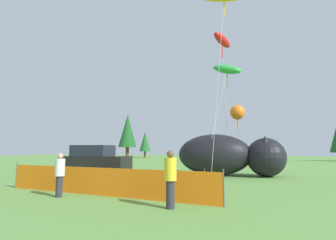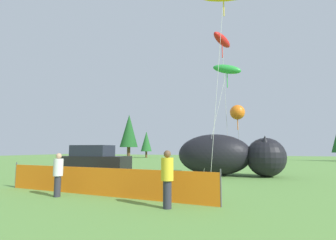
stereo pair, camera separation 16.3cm
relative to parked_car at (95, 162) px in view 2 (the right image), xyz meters
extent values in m
plane|color=#609342|center=(3.67, -0.61, -1.01)|extent=(120.00, 120.00, 0.00)
cube|color=black|center=(0.05, 0.01, -0.19)|extent=(4.43, 2.15, 1.14)
cube|color=#1E232D|center=(-0.16, -0.02, 0.72)|extent=(2.50, 1.82, 0.68)
cylinder|color=black|center=(1.28, 0.98, -0.72)|extent=(0.61, 0.30, 0.59)
cylinder|color=black|center=(1.45, -0.69, -0.72)|extent=(0.61, 0.30, 0.59)
cylinder|color=black|center=(-1.36, 0.70, -0.72)|extent=(0.61, 0.30, 0.59)
cylinder|color=black|center=(-1.18, -0.97, -0.72)|extent=(0.61, 0.30, 0.59)
cube|color=black|center=(5.62, -1.95, -0.54)|extent=(0.62, 0.62, 0.03)
cube|color=black|center=(5.71, -1.76, -0.33)|extent=(0.40, 0.22, 0.41)
cylinder|color=#A5A5AD|center=(5.70, -2.22, -0.77)|extent=(0.02, 0.02, 0.47)
cylinder|color=#A5A5AD|center=(5.35, -2.04, -0.77)|extent=(0.02, 0.02, 0.47)
cylinder|color=#A5A5AD|center=(5.88, -1.86, -0.77)|extent=(0.02, 0.02, 0.47)
cylinder|color=#A5A5AD|center=(5.53, -1.69, -0.77)|extent=(0.02, 0.02, 0.47)
ellipsoid|color=black|center=(6.58, 4.67, 0.42)|extent=(5.36, 3.40, 2.86)
ellipsoid|color=white|center=(6.58, 4.67, -0.22)|extent=(3.46, 2.49, 1.29)
sphere|color=black|center=(9.96, 5.04, 0.28)|extent=(2.58, 2.58, 2.58)
cone|color=black|center=(9.96, 5.68, 1.31)|extent=(0.72, 0.72, 0.77)
cone|color=black|center=(9.96, 4.40, 1.31)|extent=(0.72, 0.72, 0.77)
cube|color=orange|center=(3.96, -4.82, -0.47)|extent=(9.94, 0.46, 1.09)
cylinder|color=#4C4C51|center=(-1.01, -4.61, -0.41)|extent=(0.05, 0.05, 1.20)
cylinder|color=#4C4C51|center=(8.93, -5.03, -0.41)|extent=(0.05, 0.05, 1.20)
cylinder|color=#2D2D38|center=(2.70, -5.68, -0.61)|extent=(0.25, 0.25, 0.80)
cylinder|color=silver|center=(2.70, -5.68, 0.12)|extent=(0.37, 0.37, 0.67)
sphere|color=tan|center=(2.70, -5.68, 0.56)|extent=(0.22, 0.22, 0.22)
cylinder|color=#2D2D38|center=(7.42, -5.88, -0.58)|extent=(0.27, 0.27, 0.86)
cylinder|color=yellow|center=(7.42, -5.88, 0.20)|extent=(0.39, 0.39, 0.72)
sphere|color=brown|center=(7.42, -5.88, 0.68)|extent=(0.23, 0.23, 0.23)
cylinder|color=silver|center=(7.48, 1.76, 4.63)|extent=(1.02, 0.21, 11.28)
cylinder|color=yellow|center=(7.98, 1.85, 9.56)|extent=(0.06, 0.06, 1.20)
cylinder|color=silver|center=(8.03, 6.74, 1.24)|extent=(0.13, 1.72, 4.52)
sphere|color=orange|center=(8.08, 5.89, 3.50)|extent=(1.08, 1.08, 1.08)
cylinder|color=orange|center=(8.08, 5.89, 2.80)|extent=(0.06, 0.06, 1.20)
cylinder|color=silver|center=(7.32, 5.50, 3.78)|extent=(0.07, 2.18, 9.58)
ellipsoid|color=red|center=(7.35, 4.43, 8.56)|extent=(1.28, 2.12, 1.07)
cylinder|color=red|center=(7.35, 4.43, 7.86)|extent=(0.06, 0.06, 1.20)
cylinder|color=silver|center=(6.86, 3.89, 2.67)|extent=(1.65, 0.89, 7.37)
ellipsoid|color=green|center=(7.67, 4.31, 6.35)|extent=(2.09, 0.82, 1.04)
cylinder|color=green|center=(7.67, 4.31, 5.65)|extent=(0.06, 0.06, 1.20)
cylinder|color=brown|center=(-14.41, 35.10, -0.37)|extent=(0.41, 0.41, 1.29)
cone|color=#236028|center=(-14.41, 35.10, 2.35)|extent=(2.28, 2.28, 4.14)
cylinder|color=brown|center=(-18.35, 34.64, 0.07)|extent=(0.70, 0.70, 2.17)
cone|color=#1E5623|center=(-18.35, 34.64, 4.64)|extent=(3.82, 3.82, 6.95)
camera|label=1|loc=(10.50, -13.69, 0.85)|focal=28.00mm
camera|label=2|loc=(10.65, -13.63, 0.85)|focal=28.00mm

